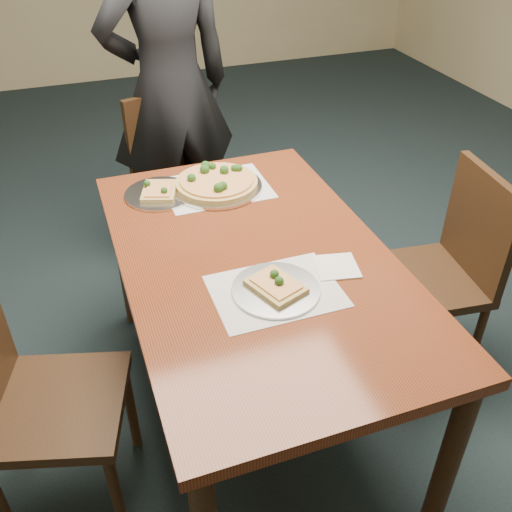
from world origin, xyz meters
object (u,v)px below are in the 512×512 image
object	(u,v)px
chair_right	(445,265)
diner	(169,87)
chair_far	(178,172)
slice_plate_near	(276,288)
pizza_pan	(217,183)
dining_table	(256,277)
chair_left	(27,393)
slice_plate_far	(159,192)

from	to	relation	value
chair_right	diner	size ratio (longest dim) A/B	0.49
chair_far	slice_plate_near	xyz separation A→B (m)	(0.01, -1.35, 0.25)
chair_right	pizza_pan	distance (m)	0.99
chair_right	pizza_pan	xyz separation A→B (m)	(-0.80, 0.52, 0.26)
chair_far	diner	bearing A→B (deg)	65.07
diner	dining_table	bearing A→B (deg)	81.65
chair_right	pizza_pan	world-z (taller)	chair_right
chair_left	slice_plate_near	bearing A→B (deg)	-78.07
chair_left	chair_right	world-z (taller)	same
dining_table	pizza_pan	bearing A→B (deg)	88.83
diner	slice_plate_near	size ratio (longest dim) A/B	6.61
dining_table	chair_far	world-z (taller)	chair_far
pizza_pan	slice_plate_far	world-z (taller)	pizza_pan
pizza_pan	chair_far	bearing A→B (deg)	92.70
chair_far	slice_plate_near	world-z (taller)	chair_far
chair_right	chair_far	bearing A→B (deg)	-137.72
chair_left	chair_right	distance (m)	1.62
chair_right	chair_left	bearing A→B (deg)	-78.80
dining_table	chair_far	size ratio (longest dim) A/B	1.65
dining_table	pizza_pan	world-z (taller)	pizza_pan
dining_table	chair_right	size ratio (longest dim) A/B	1.65
dining_table	chair_far	bearing A→B (deg)	90.98
chair_right	pizza_pan	bearing A→B (deg)	-116.30
chair_right	slice_plate_far	size ratio (longest dim) A/B	3.25
chair_left	slice_plate_near	world-z (taller)	chair_left
chair_far	pizza_pan	world-z (taller)	chair_far
dining_table	chair_right	xyz separation A→B (m)	(0.81, -0.01, -0.14)
slice_plate_near	slice_plate_far	world-z (taller)	slice_plate_near
chair_left	chair_far	bearing A→B (deg)	-15.10
dining_table	diner	bearing A→B (deg)	90.23
chair_left	diner	bearing A→B (deg)	-13.47
diner	slice_plate_far	xyz separation A→B (m)	(-0.22, -0.73, -0.16)
slice_plate_near	pizza_pan	bearing A→B (deg)	88.74
chair_right	slice_plate_far	xyz separation A→B (m)	(-1.03, 0.54, 0.25)
diner	slice_plate_far	distance (m)	0.78
dining_table	diner	size ratio (longest dim) A/B	0.81
slice_plate_far	chair_right	bearing A→B (deg)	-27.48
pizza_pan	slice_plate_far	size ratio (longest dim) A/B	1.33
chair_left	slice_plate_far	xyz separation A→B (m)	(0.58, 0.67, 0.25)
pizza_pan	slice_plate_near	xyz separation A→B (m)	(-0.02, -0.71, -0.01)
chair_right	pizza_pan	size ratio (longest dim) A/B	2.45
chair_far	chair_right	distance (m)	1.42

